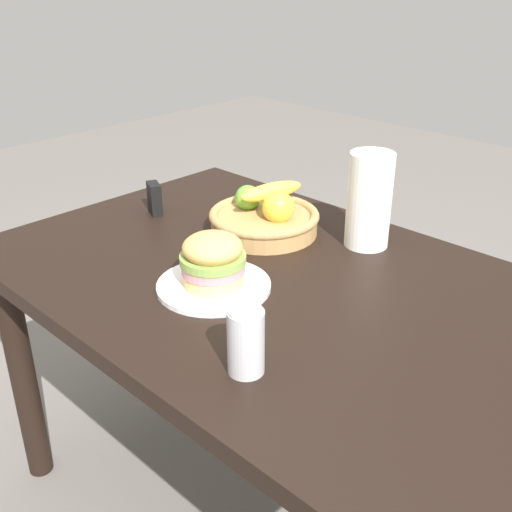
# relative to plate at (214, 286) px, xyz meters

# --- Properties ---
(ground_plane) EXTENTS (8.00, 8.00, 0.00)m
(ground_plane) POSITION_rel_plate_xyz_m (0.07, 0.13, -0.76)
(ground_plane) COLOR slate
(dining_table) EXTENTS (1.40, 0.90, 0.75)m
(dining_table) POSITION_rel_plate_xyz_m (0.07, 0.13, -0.11)
(dining_table) COLOR black
(dining_table) RESTS_ON ground_plane
(plate) EXTENTS (0.25, 0.25, 0.01)m
(plate) POSITION_rel_plate_xyz_m (0.00, 0.00, 0.00)
(plate) COLOR white
(plate) RESTS_ON dining_table
(sandwich) EXTENTS (0.15, 0.15, 0.12)m
(sandwich) POSITION_rel_plate_xyz_m (0.00, 0.00, 0.07)
(sandwich) COLOR #E5BC75
(sandwich) RESTS_ON plate
(soda_can) EXTENTS (0.07, 0.07, 0.13)m
(soda_can) POSITION_rel_plate_xyz_m (0.26, -0.16, 0.06)
(soda_can) COLOR silver
(soda_can) RESTS_ON dining_table
(fruit_basket) EXTENTS (0.29, 0.29, 0.14)m
(fruit_basket) POSITION_rel_plate_xyz_m (-0.13, 0.30, 0.04)
(fruit_basket) COLOR tan
(fruit_basket) RESTS_ON dining_table
(paper_towel_roll) EXTENTS (0.11, 0.11, 0.24)m
(paper_towel_roll) POSITION_rel_plate_xyz_m (0.11, 0.42, 0.11)
(paper_towel_roll) COLOR white
(paper_towel_roll) RESTS_ON dining_table
(napkin_holder) EXTENTS (0.07, 0.05, 0.09)m
(napkin_holder) POSITION_rel_plate_xyz_m (-0.44, 0.18, 0.04)
(napkin_holder) COLOR black
(napkin_holder) RESTS_ON dining_table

